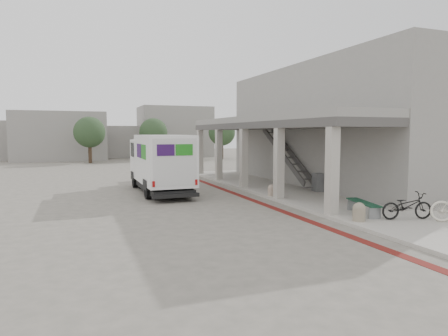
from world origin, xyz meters
name	(u,v)px	position (x,y,z in m)	size (l,w,h in m)	color
ground	(241,205)	(0.00, 0.00, 0.00)	(120.00, 120.00, 0.00)	#625E54
bike_lane_stripe	(244,197)	(1.00, 2.00, 0.01)	(0.35, 40.00, 0.01)	maroon
sidewalk	(320,198)	(4.00, 0.00, 0.06)	(4.40, 28.00, 0.12)	#9C978B
transit_building	(317,128)	(6.83, 4.50, 3.40)	(7.60, 17.00, 7.00)	gray
distant_backdrop	(105,136)	(-2.84, 35.89, 2.70)	(28.00, 10.00, 6.50)	gray
tree_left	(89,132)	(-5.00, 28.00, 3.18)	(3.20, 3.20, 4.80)	#38281C
tree_mid	(153,132)	(2.00, 30.00, 3.18)	(3.20, 3.20, 4.80)	#38281C
tree_right	(222,132)	(10.00, 29.00, 3.18)	(3.20, 3.20, 4.80)	#38281C
fedex_truck	(160,162)	(-2.47, 4.89, 1.60)	(2.25, 7.05, 3.00)	black
bench	(363,205)	(3.21, -3.91, 0.45)	(0.87, 2.02, 0.46)	gray
bollard_near	(359,212)	(2.30, -4.77, 0.44)	(0.43, 0.43, 0.64)	gray
bollard_far	(272,190)	(2.10, 1.19, 0.39)	(0.36, 0.36, 0.54)	tan
utility_cabinet	(318,182)	(5.00, 1.66, 0.59)	(0.42, 0.56, 0.93)	slate
bicycle_black	(407,206)	(4.02, -5.14, 0.59)	(0.63, 1.80, 0.95)	black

